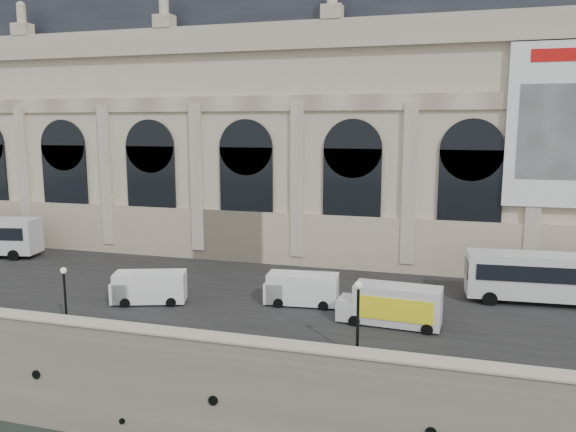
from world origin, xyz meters
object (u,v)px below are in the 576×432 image
van_b (298,289)px  box_truck (391,305)px  bus_right (557,277)px  lamp_left (65,298)px  lamp_right (358,321)px  van_c (146,288)px

van_b → box_truck: size_ratio=0.80×
bus_right → lamp_left: 34.34m
lamp_left → bus_right: bearing=24.0°
van_b → bus_right: bearing=16.3°
van_b → lamp_right: lamp_right is taller
lamp_right → van_c: bearing=161.4°
box_truck → lamp_right: (-1.27, -5.99, 0.90)m
bus_right → lamp_right: (-12.39, -13.68, 0.16)m
lamp_right → box_truck: bearing=78.0°
van_b → van_c: size_ratio=0.96×
van_c → lamp_left: size_ratio=1.42×
van_c → lamp_right: lamp_right is taller
van_b → van_c: (-10.89, -2.80, 0.01)m
bus_right → lamp_left: size_ratio=3.19×
van_b → van_c: 11.24m
van_b → van_c: bearing=-165.6°
box_truck → bus_right: bearing=34.7°
lamp_left → van_b: bearing=33.1°
van_b → box_truck: box_truck is taller
bus_right → lamp_right: 18.46m
lamp_left → lamp_right: size_ratio=0.89×
van_b → box_truck: (6.97, -2.39, 0.15)m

